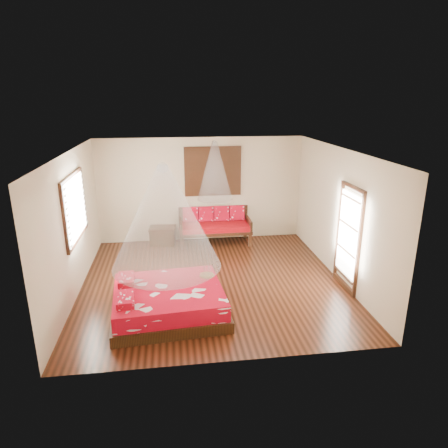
% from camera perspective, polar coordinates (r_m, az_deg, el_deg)
% --- Properties ---
extents(room, '(5.54, 5.54, 2.84)m').
position_cam_1_polar(room, '(8.20, -1.79, 0.65)').
color(room, black).
rests_on(room, ground).
extents(bed, '(2.16, 1.99, 0.63)m').
position_cam_1_polar(bed, '(7.49, -8.01, -10.84)').
color(bed, black).
rests_on(bed, floor).
extents(daybed, '(1.90, 0.85, 0.97)m').
position_cam_1_polar(daybed, '(10.76, -1.35, -0.03)').
color(daybed, black).
rests_on(daybed, floor).
extents(storage_chest, '(0.73, 0.56, 0.48)m').
position_cam_1_polar(storage_chest, '(10.85, -8.75, -1.64)').
color(storage_chest, black).
rests_on(storage_chest, floor).
extents(shutter_panel, '(1.52, 0.06, 1.32)m').
position_cam_1_polar(shutter_panel, '(10.74, -1.61, 7.53)').
color(shutter_panel, black).
rests_on(shutter_panel, wall_back).
extents(window_left, '(0.10, 1.74, 1.34)m').
position_cam_1_polar(window_left, '(8.48, -20.49, 2.21)').
color(window_left, black).
rests_on(window_left, wall_left).
extents(glazed_door, '(0.08, 1.02, 2.16)m').
position_cam_1_polar(glazed_door, '(8.46, 17.31, -1.98)').
color(glazed_door, black).
rests_on(glazed_door, floor).
extents(wine_tray, '(0.28, 0.28, 0.22)m').
position_cam_1_polar(wine_tray, '(7.77, -2.49, -7.00)').
color(wine_tray, brown).
rests_on(wine_tray, bed).
extents(mosquito_net_main, '(1.91, 1.91, 1.80)m').
position_cam_1_polar(mosquito_net_main, '(6.87, -8.44, 0.96)').
color(mosquito_net_main, white).
rests_on(mosquito_net_main, ceiling).
extents(mosquito_net_daybed, '(0.91, 0.91, 1.50)m').
position_cam_1_polar(mosquito_net_daybed, '(10.27, -1.33, 7.61)').
color(mosquito_net_daybed, white).
rests_on(mosquito_net_daybed, ceiling).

